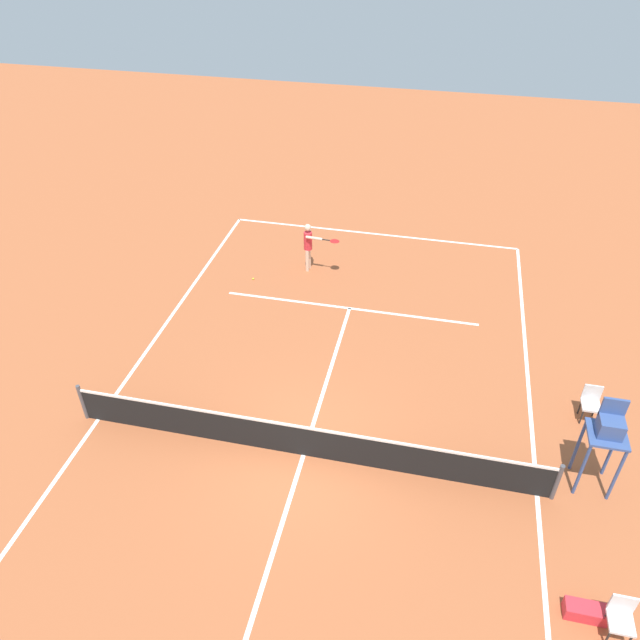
{
  "coord_description": "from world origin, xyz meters",
  "views": [
    {
      "loc": [
        -2.43,
        9.15,
        11.05
      ],
      "look_at": [
        0.54,
        -4.21,
        0.8
      ],
      "focal_mm": 33.91,
      "sensor_mm": 36.0,
      "label": 1
    }
  ],
  "objects_px": {
    "umpire_chair": "(607,433)",
    "courtside_chair_near": "(621,617)",
    "tennis_ball": "(253,279)",
    "equipment_bag": "(585,611)",
    "player_serving": "(309,243)",
    "courtside_chair_mid": "(591,402)"
  },
  "relations": [
    {
      "from": "courtside_chair_near",
      "to": "courtside_chair_mid",
      "type": "relative_size",
      "value": 1.0
    },
    {
      "from": "tennis_ball",
      "to": "courtside_chair_mid",
      "type": "bearing_deg",
      "value": 157.11
    },
    {
      "from": "umpire_chair",
      "to": "courtside_chair_near",
      "type": "height_order",
      "value": "umpire_chair"
    },
    {
      "from": "tennis_ball",
      "to": "umpire_chair",
      "type": "bearing_deg",
      "value": 147.2
    },
    {
      "from": "umpire_chair",
      "to": "courtside_chair_near",
      "type": "bearing_deg",
      "value": 90.24
    },
    {
      "from": "umpire_chair",
      "to": "courtside_chair_mid",
      "type": "height_order",
      "value": "umpire_chair"
    },
    {
      "from": "player_serving",
      "to": "courtside_chair_near",
      "type": "relative_size",
      "value": 1.81
    },
    {
      "from": "player_serving",
      "to": "equipment_bag",
      "type": "bearing_deg",
      "value": 40.66
    },
    {
      "from": "umpire_chair",
      "to": "courtside_chair_near",
      "type": "relative_size",
      "value": 2.54
    },
    {
      "from": "tennis_ball",
      "to": "player_serving",
      "type": "bearing_deg",
      "value": -148.7
    },
    {
      "from": "tennis_ball",
      "to": "equipment_bag",
      "type": "xyz_separation_m",
      "value": [
        -9.4,
        9.56,
        0.12
      ]
    },
    {
      "from": "player_serving",
      "to": "tennis_ball",
      "type": "xyz_separation_m",
      "value": [
        1.7,
        1.03,
        -0.99
      ]
    },
    {
      "from": "player_serving",
      "to": "umpire_chair",
      "type": "bearing_deg",
      "value": 52.47
    },
    {
      "from": "umpire_chair",
      "to": "courtside_chair_mid",
      "type": "relative_size",
      "value": 2.54
    },
    {
      "from": "tennis_ball",
      "to": "equipment_bag",
      "type": "height_order",
      "value": "equipment_bag"
    },
    {
      "from": "umpire_chair",
      "to": "courtside_chair_near",
      "type": "distance_m",
      "value": 3.57
    },
    {
      "from": "courtside_chair_mid",
      "to": "tennis_ball",
      "type": "bearing_deg",
      "value": -22.89
    },
    {
      "from": "umpire_chair",
      "to": "courtside_chair_near",
      "type": "xyz_separation_m",
      "value": [
        -0.01,
        3.4,
        -1.07
      ]
    },
    {
      "from": "tennis_ball",
      "to": "courtside_chair_near",
      "type": "distance_m",
      "value": 13.89
    },
    {
      "from": "umpire_chair",
      "to": "equipment_bag",
      "type": "distance_m",
      "value": 3.55
    },
    {
      "from": "player_serving",
      "to": "equipment_bag",
      "type": "xyz_separation_m",
      "value": [
        -7.7,
        10.59,
        -0.87
      ]
    },
    {
      "from": "player_serving",
      "to": "umpire_chair",
      "type": "relative_size",
      "value": 0.71
    }
  ]
}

